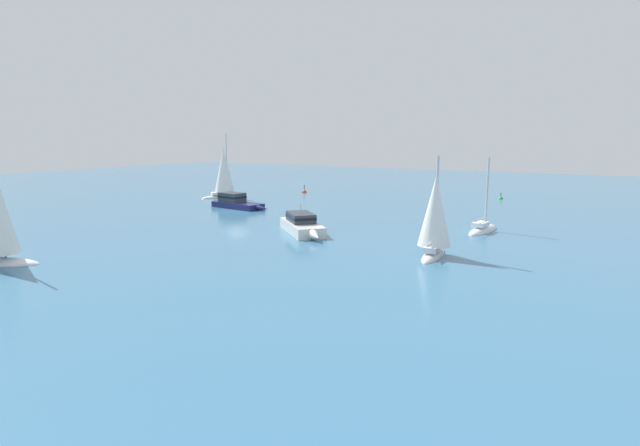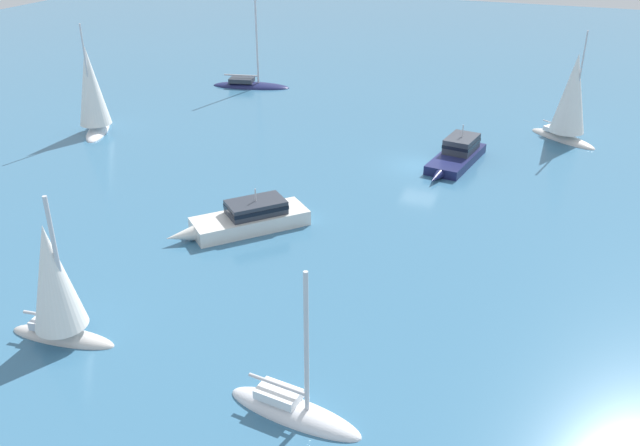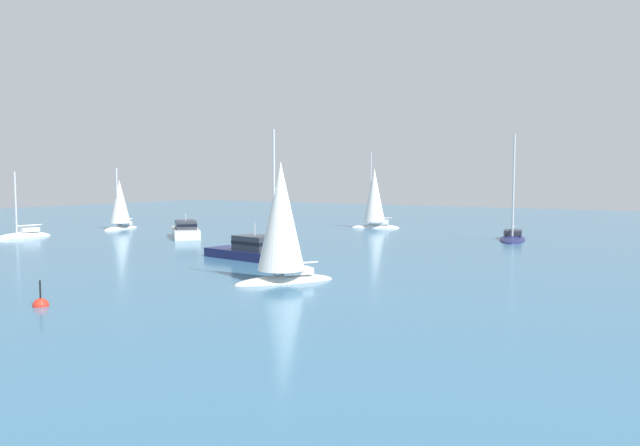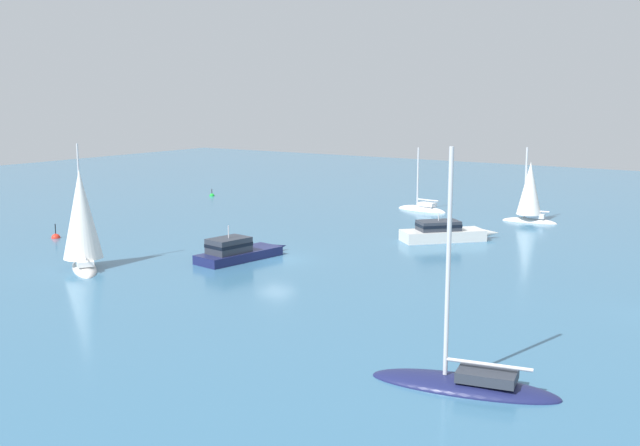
% 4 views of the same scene
% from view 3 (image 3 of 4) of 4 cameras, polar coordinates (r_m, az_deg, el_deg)
% --- Properties ---
extents(ground_plane, '(163.01, 163.01, 0.00)m').
position_cam_3_polar(ground_plane, '(47.83, -6.72, -2.87)').
color(ground_plane, teal).
extents(yacht, '(3.86, 8.16, 10.36)m').
position_cam_3_polar(yacht, '(60.55, 17.55, -1.37)').
color(yacht, '#191E4C').
rests_on(yacht, ground).
extents(yacht_1, '(2.51, 5.17, 7.44)m').
position_cam_3_polar(yacht_1, '(72.82, -18.18, 1.48)').
color(yacht_1, silver).
rests_on(yacht_1, ground).
extents(launch, '(7.30, 6.91, 2.45)m').
position_cam_3_polar(launch, '(61.85, -12.46, -0.66)').
color(launch, silver).
rests_on(launch, ground).
extents(sailboat, '(5.70, 3.94, 9.21)m').
position_cam_3_polar(sailboat, '(71.32, 5.12, 2.09)').
color(sailboat, white).
rests_on(sailboat, ground).
extents(cabin_cruiser, '(8.32, 3.38, 2.64)m').
position_cam_3_polar(cabin_cruiser, '(44.91, -6.75, -2.47)').
color(cabin_cruiser, '#191E4C').
rests_on(cabin_cruiser, ground).
extents(yacht_2, '(2.08, 5.76, 7.01)m').
position_cam_3_polar(yacht_2, '(66.78, -26.00, -1.12)').
color(yacht_2, white).
rests_on(yacht_2, ground).
extents(sailboat_1, '(4.64, 5.79, 9.04)m').
position_cam_3_polar(sailboat_1, '(34.33, -3.61, -0.37)').
color(sailboat_1, silver).
rests_on(sailboat_1, ground).
extents(mooring_buoy, '(0.74, 0.74, 1.57)m').
position_cam_3_polar(mooring_buoy, '(31.32, -24.64, -7.05)').
color(mooring_buoy, red).
rests_on(mooring_buoy, ground).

